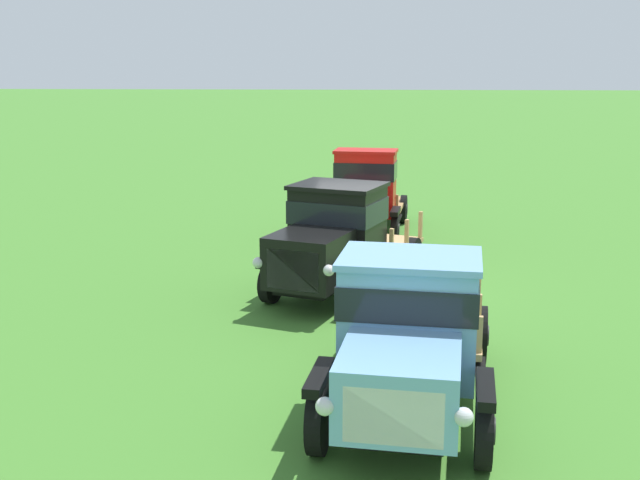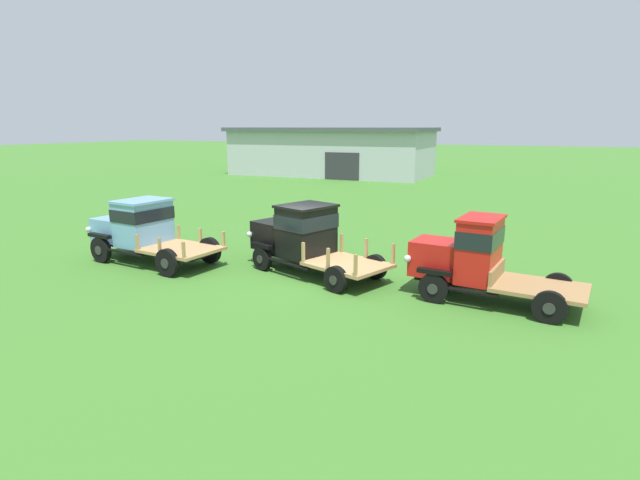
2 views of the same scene
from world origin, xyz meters
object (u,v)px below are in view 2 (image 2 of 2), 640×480
at_px(vintage_truck_foreground_near, 141,228).
at_px(vintage_truck_midrow_center, 474,258).
at_px(farm_shed, 331,151).
at_px(vintage_truck_second_in_line, 303,236).
at_px(oil_drum_beside_row, 144,216).

bearing_deg(vintage_truck_foreground_near, vintage_truck_midrow_center, 3.37).
bearing_deg(vintage_truck_foreground_near, farm_shed, 101.50).
xyz_separation_m(vintage_truck_foreground_near, vintage_truck_midrow_center, (11.13, 0.66, 0.00)).
bearing_deg(vintage_truck_midrow_center, farm_shed, 119.31).
distance_m(vintage_truck_second_in_line, oil_drum_beside_row, 11.25).
bearing_deg(oil_drum_beside_row, farm_shed, 93.65).
distance_m(farm_shed, vintage_truck_foreground_near, 32.80).
height_order(vintage_truck_foreground_near, vintage_truck_midrow_center, vintage_truck_midrow_center).
xyz_separation_m(vintage_truck_foreground_near, vintage_truck_second_in_line, (5.69, 1.19, -0.00)).
relative_size(vintage_truck_midrow_center, oil_drum_beside_row, 5.71).
height_order(farm_shed, vintage_truck_midrow_center, farm_shed).
bearing_deg(oil_drum_beside_row, vintage_truck_foreground_near, -46.85).
relative_size(vintage_truck_foreground_near, vintage_truck_second_in_line, 0.99).
xyz_separation_m(farm_shed, vintage_truck_foreground_near, (6.53, -32.12, -1.14)).
bearing_deg(vintage_truck_second_in_line, vintage_truck_midrow_center, -5.61).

